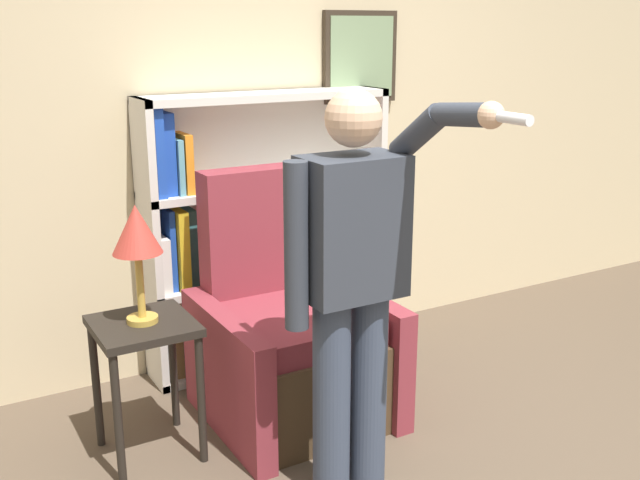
# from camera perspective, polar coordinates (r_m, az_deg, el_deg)

# --- Properties ---
(wall_back) EXTENTS (8.00, 0.11, 2.80)m
(wall_back) POSITION_cam_1_polar(r_m,az_deg,el_deg) (4.27, -2.99, 9.96)
(wall_back) COLOR beige
(wall_back) RESTS_ON ground_plane
(bookcase) EXTENTS (1.38, 0.28, 1.51)m
(bookcase) POSITION_cam_1_polar(r_m,az_deg,el_deg) (4.11, -5.89, 0.21)
(bookcase) COLOR silver
(bookcase) RESTS_ON ground_plane
(armchair) EXTENTS (0.82, 0.85, 1.18)m
(armchair) POSITION_cam_1_polar(r_m,az_deg,el_deg) (3.69, -2.44, -7.73)
(armchair) COLOR #4C3823
(armchair) RESTS_ON ground_plane
(person_standing) EXTENTS (0.54, 0.78, 1.64)m
(person_standing) POSITION_cam_1_polar(r_m,az_deg,el_deg) (2.86, 2.52, -2.82)
(person_standing) COLOR #384256
(person_standing) RESTS_ON ground_plane
(side_table) EXTENTS (0.42, 0.42, 0.63)m
(side_table) POSITION_cam_1_polar(r_m,az_deg,el_deg) (3.35, -13.22, -8.03)
(side_table) COLOR black
(side_table) RESTS_ON ground_plane
(table_lamp) EXTENTS (0.21, 0.21, 0.52)m
(table_lamp) POSITION_cam_1_polar(r_m,az_deg,el_deg) (3.18, -13.79, 0.36)
(table_lamp) COLOR gold
(table_lamp) RESTS_ON side_table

